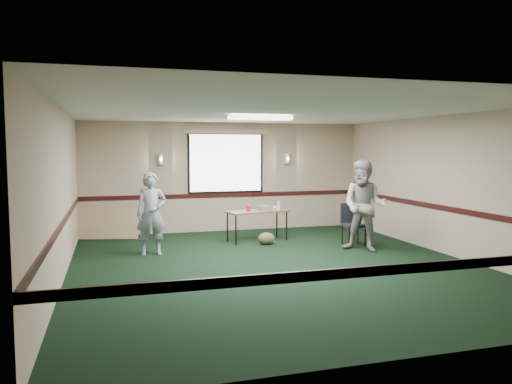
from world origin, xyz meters
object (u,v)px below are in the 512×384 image
object	(u,v)px
person_left	(151,214)
person_right	(364,206)
projector	(265,208)
conference_chair	(352,221)
folding_table	(257,213)

from	to	relation	value
person_left	person_right	world-z (taller)	person_right
projector	conference_chair	size ratio (longest dim) A/B	0.33
conference_chair	person_right	xyz separation A→B (m)	(-0.08, -0.67, 0.40)
folding_table	projector	xyz separation A→B (m)	(0.18, 0.04, 0.10)
folding_table	conference_chair	xyz separation A→B (m)	(1.84, -0.95, -0.12)
folding_table	projector	bearing A→B (deg)	1.93
projector	person_left	bearing A→B (deg)	-173.75
folding_table	person_right	size ratio (longest dim) A/B	0.79
projector	folding_table	bearing A→B (deg)	-178.01
projector	conference_chair	distance (m)	1.94
person_left	person_right	size ratio (longest dim) A/B	0.87
folding_table	person_right	xyz separation A→B (m)	(1.76, -1.62, 0.28)
projector	person_right	bearing A→B (deg)	-58.00
folding_table	conference_chair	bearing A→B (deg)	-38.71
folding_table	person_left	xyz separation A→B (m)	(-2.36, -0.77, 0.17)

